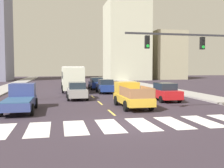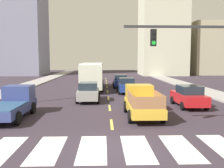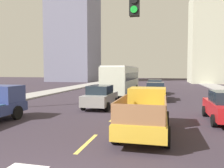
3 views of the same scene
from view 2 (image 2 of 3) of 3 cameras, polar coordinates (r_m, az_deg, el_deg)
name	(u,v)px [view 2 (image 2 of 3)]	position (r m, az deg, el deg)	size (l,w,h in m)	color
ground_plane	(115,148)	(10.98, 0.62, -14.42)	(160.00, 160.00, 0.00)	#342A35
sidewalk_right	(207,92)	(30.92, 20.74, -1.63)	(3.05, 110.00, 0.15)	#9B9795
sidewalk_left	(6,92)	(30.58, -22.95, -1.78)	(3.05, 110.00, 0.15)	#9B9795
crosswalk_stripe_2	(2,150)	(11.76, -23.66, -13.50)	(1.20, 3.43, 0.01)	white
crosswalk_stripe_3	(48,149)	(11.22, -14.41, -14.13)	(1.20, 3.43, 0.01)	white
crosswalk_stripe_4	(93,149)	(10.97, -4.45, -14.42)	(1.20, 3.43, 0.01)	white
crosswalk_stripe_5	(137,148)	(11.05, 5.66, -14.28)	(1.20, 3.43, 0.01)	white
crosswalk_stripe_6	(181,148)	(11.45, 15.32, -13.75)	(1.20, 3.43, 0.01)	white
crosswalk_stripe_7	(224,147)	(12.12, 24.08, -12.94)	(1.20, 3.43, 0.01)	white
lane_dash_0	(112,124)	(14.79, -0.07, -9.11)	(0.16, 2.40, 0.01)	#E0C752
lane_dash_1	(110,108)	(19.67, -0.54, -5.42)	(0.16, 2.40, 0.01)	#E0C752
lane_dash_2	(108,98)	(24.60, -0.82, -3.20)	(0.16, 2.40, 0.01)	#E0C752
lane_dash_3	(108,92)	(29.55, -1.01, -1.72)	(0.16, 2.40, 0.01)	#E0C752
lane_dash_4	(107,87)	(34.51, -1.14, -0.67)	(0.16, 2.40, 0.01)	#E0C752
lane_dash_5	(107,83)	(39.48, -1.24, 0.12)	(0.16, 2.40, 0.01)	#E0C752
lane_dash_6	(106,81)	(44.46, -1.32, 0.73)	(0.16, 2.40, 0.01)	#E0C752
lane_dash_7	(106,79)	(49.45, -1.38, 1.22)	(0.16, 2.40, 0.01)	#E0C752
pickup_stakebed	(142,102)	(16.94, 6.74, -4.04)	(2.18, 5.20, 1.96)	gold
pickup_dark	(13,103)	(17.63, -21.55, -4.06)	(2.18, 5.20, 1.96)	navy
city_bus	(93,74)	(31.78, -4.43, 2.31)	(2.72, 10.80, 3.32)	silver
sedan_near_left	(88,92)	(22.74, -5.36, -1.76)	(2.02, 4.40, 1.72)	gray
sedan_mid	(126,85)	(28.29, 3.31, -0.31)	(2.02, 4.40, 1.72)	navy
sedan_far	(120,81)	(33.89, 1.94, 0.67)	(2.02, 4.40, 1.72)	navy
sedan_near_right	(189,96)	(20.83, 17.02, -2.66)	(2.02, 4.40, 1.72)	red
block_mid_left	(162,34)	(63.13, 11.36, 11.04)	(10.48, 10.39, 19.78)	beige
block_mid_right	(206,49)	(68.71, 20.55, 7.46)	(8.44, 10.62, 12.89)	tan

